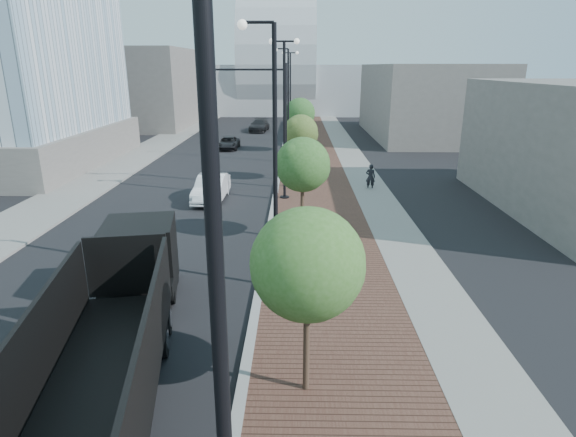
{
  "coord_description": "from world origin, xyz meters",
  "views": [
    {
      "loc": [
        1.34,
        -5.99,
        7.81
      ],
      "look_at": [
        1.0,
        12.0,
        2.0
      ],
      "focal_mm": 29.52,
      "sensor_mm": 36.0,
      "label": 1
    }
  ],
  "objects_px": {
    "dump_truck": "(126,308)",
    "pedestrian": "(370,177)",
    "white_sedan": "(211,188)",
    "dark_car_mid": "(229,143)"
  },
  "relations": [
    {
      "from": "dump_truck",
      "to": "pedestrian",
      "type": "xyz_separation_m",
      "value": [
        9.64,
        18.75,
        -0.49
      ]
    },
    {
      "from": "white_sedan",
      "to": "pedestrian",
      "type": "height_order",
      "value": "pedestrian"
    },
    {
      "from": "dump_truck",
      "to": "pedestrian",
      "type": "bearing_deg",
      "value": 52.48
    },
    {
      "from": "dump_truck",
      "to": "dark_car_mid",
      "type": "height_order",
      "value": "dump_truck"
    },
    {
      "from": "pedestrian",
      "to": "white_sedan",
      "type": "bearing_deg",
      "value": 28.19
    },
    {
      "from": "white_sedan",
      "to": "pedestrian",
      "type": "bearing_deg",
      "value": 16.85
    },
    {
      "from": "dark_car_mid",
      "to": "pedestrian",
      "type": "relative_size",
      "value": 2.43
    },
    {
      "from": "dump_truck",
      "to": "white_sedan",
      "type": "distance_m",
      "value": 15.98
    },
    {
      "from": "dump_truck",
      "to": "white_sedan",
      "type": "relative_size",
      "value": 2.9
    },
    {
      "from": "dump_truck",
      "to": "dark_car_mid",
      "type": "bearing_deg",
      "value": 82.91
    }
  ]
}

